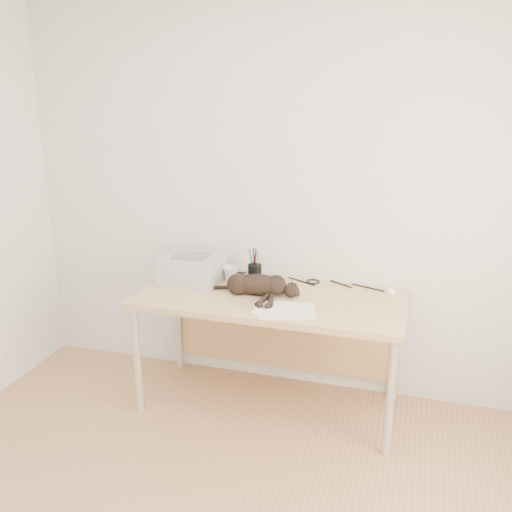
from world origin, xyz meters
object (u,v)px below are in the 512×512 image
(desk, at_px, (274,311))
(mouse, at_px, (391,289))
(pen_cup, at_px, (255,273))
(cat, at_px, (255,286))
(mug, at_px, (230,274))
(printer, at_px, (192,269))

(desk, xyz_separation_m, mouse, (0.69, 0.19, 0.15))
(desk, height_order, pen_cup, pen_cup)
(desk, bearing_deg, cat, -136.05)
(cat, distance_m, mug, 0.29)
(pen_cup, relative_size, mouse, 2.14)
(cat, height_order, mouse, cat)
(desk, relative_size, cat, 2.66)
(desk, distance_m, mug, 0.38)
(cat, bearing_deg, mug, 135.59)
(printer, xyz_separation_m, pen_cup, (0.39, 0.09, -0.02))
(mug, bearing_deg, cat, -40.37)
(mug, distance_m, pen_cup, 0.16)
(printer, height_order, mouse, printer)
(pen_cup, bearing_deg, cat, -72.18)
(desk, distance_m, pen_cup, 0.28)
(mouse, bearing_deg, mug, 171.35)
(mouse, bearing_deg, pen_cup, 171.22)
(printer, bearing_deg, desk, -2.69)
(pen_cup, height_order, mouse, pen_cup)
(cat, bearing_deg, desk, 39.91)
(printer, relative_size, mug, 3.72)
(pen_cup, bearing_deg, mug, -174.14)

